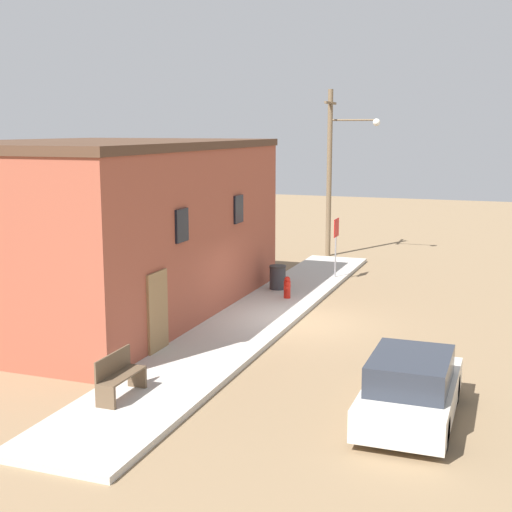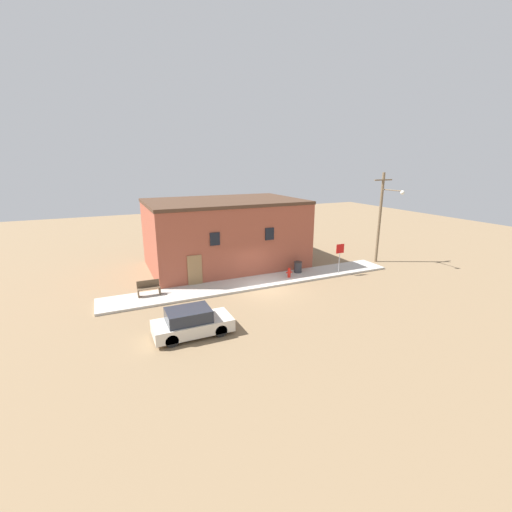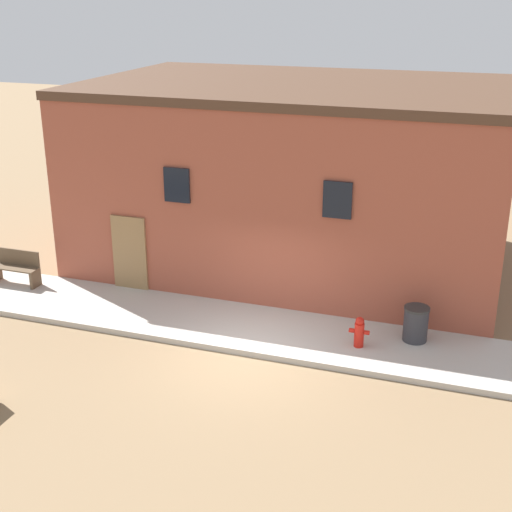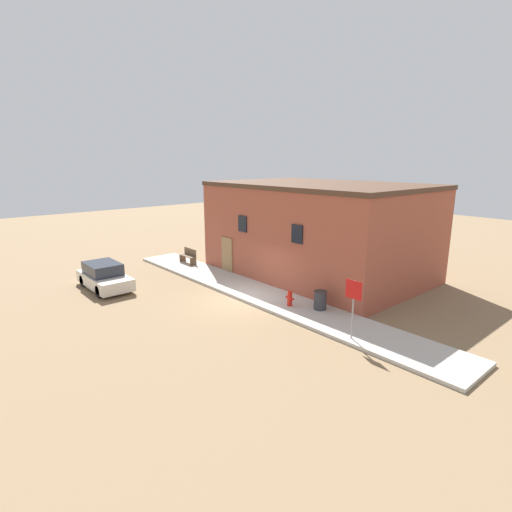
{
  "view_description": "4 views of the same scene",
  "coord_description": "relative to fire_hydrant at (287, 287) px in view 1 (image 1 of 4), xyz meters",
  "views": [
    {
      "loc": [
        -19.88,
        -5.95,
        5.76
      ],
      "look_at": [
        -0.19,
        1.23,
        2.0
      ],
      "focal_mm": 50.0,
      "sensor_mm": 36.0,
      "label": 1
    },
    {
      "loc": [
        -9.62,
        -19.44,
        8.21
      ],
      "look_at": [
        -0.19,
        1.23,
        2.0
      ],
      "focal_mm": 24.0,
      "sensor_mm": 36.0,
      "label": 2
    },
    {
      "loc": [
        4.83,
        -13.57,
        7.93
      ],
      "look_at": [
        -0.19,
        1.23,
        2.0
      ],
      "focal_mm": 50.0,
      "sensor_mm": 36.0,
      "label": 3
    },
    {
      "loc": [
        14.41,
        -11.39,
        6.65
      ],
      "look_at": [
        -0.19,
        1.23,
        2.0
      ],
      "focal_mm": 28.0,
      "sensor_mm": 36.0,
      "label": 4
    }
  ],
  "objects": [
    {
      "name": "bench",
      "position": [
        -9.76,
        0.63,
        0.09
      ],
      "size": [
        1.37,
        0.44,
        0.95
      ],
      "color": "brown",
      "rests_on": "sidewalk"
    },
    {
      "name": "brick_building",
      "position": [
        -3.01,
        5.34,
        2.18
      ],
      "size": [
        12.01,
        7.99,
        5.39
      ],
      "color": "#9E4C38",
      "rests_on": "ground"
    },
    {
      "name": "stop_sign",
      "position": [
        3.91,
        -0.7,
        1.22
      ],
      "size": [
        0.69,
        0.06,
        2.25
      ],
      "color": "gray",
      "rests_on": "sidewalk"
    },
    {
      "name": "ground_plane",
      "position": [
        -2.37,
        -1.06,
        -0.51
      ],
      "size": [
        80.0,
        80.0,
        0.0
      ],
      "primitive_type": "plane",
      "color": "#846B4C"
    },
    {
      "name": "fire_hydrant",
      "position": [
        0.0,
        0.0,
        0.0
      ],
      "size": [
        0.47,
        0.23,
        0.74
      ],
      "color": "red",
      "rests_on": "sidewalk"
    },
    {
      "name": "parked_car",
      "position": [
        -8.53,
        -5.28,
        0.14
      ],
      "size": [
        3.83,
        1.71,
        1.38
      ],
      "color": "black",
      "rests_on": "ground"
    },
    {
      "name": "sidewalk",
      "position": [
        -2.37,
        0.18,
        -0.44
      ],
      "size": [
        21.11,
        2.47,
        0.15
      ],
      "color": "#BCB7AD",
      "rests_on": "ground"
    },
    {
      "name": "utility_pole",
      "position": [
        9.1,
        0.74,
        3.58
      ],
      "size": [
        1.8,
        2.34,
        7.47
      ],
      "color": "brown",
      "rests_on": "ground"
    },
    {
      "name": "trash_bin",
      "position": [
        1.19,
        0.73,
        0.06
      ],
      "size": [
        0.6,
        0.6,
        0.84
      ],
      "color": "#333338",
      "rests_on": "sidewalk"
    }
  ]
}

